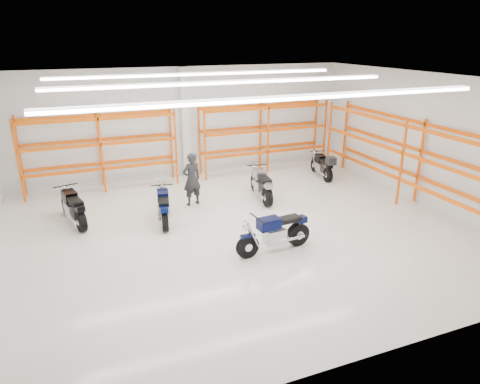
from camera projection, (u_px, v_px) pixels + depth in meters
name	position (u px, v px, depth m)	size (l,w,h in m)	color
ground	(237.00, 231.00, 13.08)	(14.00, 14.00, 0.00)	silver
room_shell	(236.00, 125.00, 11.98)	(14.02, 12.02, 4.51)	white
motorcycle_main	(277.00, 233.00, 11.74)	(2.29, 0.76, 1.12)	black
motorcycle_back_a	(73.00, 208.00, 13.44)	(0.88, 2.24, 1.12)	black
motorcycle_back_b	(164.00, 207.00, 13.57)	(0.79, 2.16, 1.07)	black
motorcycle_back_c	(262.00, 185.00, 15.48)	(0.78, 2.31, 1.13)	black
motorcycle_back_d	(323.00, 166.00, 17.81)	(0.75, 2.14, 1.10)	black
standing_man	(192.00, 179.00, 14.85)	(0.69, 0.45, 1.88)	black
structural_column	(185.00, 124.00, 17.40)	(0.32, 0.32, 4.50)	white
pallet_racking_back_left	(100.00, 144.00, 16.08)	(5.67, 0.87, 3.00)	#F64100
pallet_racking_back_right	(264.00, 131.00, 18.43)	(5.67, 0.87, 3.00)	#F64100
pallet_racking_side	(412.00, 154.00, 14.70)	(0.87, 9.07, 3.00)	#F64100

